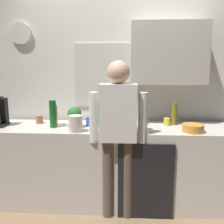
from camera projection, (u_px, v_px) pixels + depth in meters
name	position (u px, v px, depth m)	size (l,w,h in m)	color
ground_plane	(118.00, 215.00, 2.66)	(8.00, 8.00, 0.00)	#8C6D4C
kitchen_counter	(119.00, 165.00, 2.87)	(3.00, 0.64, 0.88)	beige
dishwasher_panel	(146.00, 182.00, 2.54)	(0.56, 0.02, 0.80)	black
back_wall_assembly	(125.00, 82.00, 3.10)	(4.60, 0.42, 2.60)	silver
bottle_amber_beer	(55.00, 115.00, 2.85)	(0.06, 0.06, 0.23)	brown
bottle_clear_soda	(101.00, 114.00, 2.80)	(0.09, 0.09, 0.28)	#2D8C33
bottle_red_vinegar	(128.00, 115.00, 2.91)	(0.06, 0.06, 0.22)	maroon
bottle_olive_oil	(174.00, 114.00, 2.86)	(0.06, 0.06, 0.25)	olive
bottle_green_wine	(53.00, 114.00, 2.74)	(0.07, 0.07, 0.30)	#195923
bottle_dark_sauce	(141.00, 117.00, 2.87)	(0.06, 0.06, 0.18)	black
cup_blue_mug	(90.00, 122.00, 2.82)	(0.08, 0.08, 0.10)	#3351B2
cup_terracotta_mug	(39.00, 119.00, 2.96)	(0.08, 0.08, 0.09)	#B26647
cup_yellow_cup	(167.00, 122.00, 2.85)	(0.07, 0.07, 0.09)	yellow
mixing_bowl	(193.00, 128.00, 2.57)	(0.22, 0.22, 0.08)	orange
potted_plant	(74.00, 116.00, 2.74)	(0.15, 0.15, 0.23)	#9E5638
dish_soap	(97.00, 117.00, 2.91)	(0.06, 0.06, 0.18)	blue
storage_canister	(75.00, 124.00, 2.57)	(0.14, 0.14, 0.17)	silver
person_at_sink	(118.00, 128.00, 2.48)	(0.57, 0.22, 1.60)	brown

